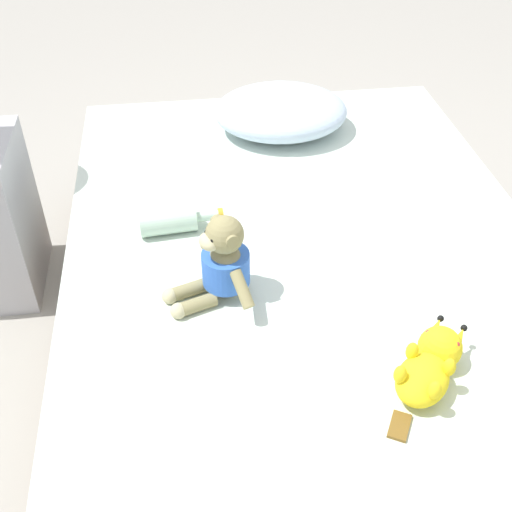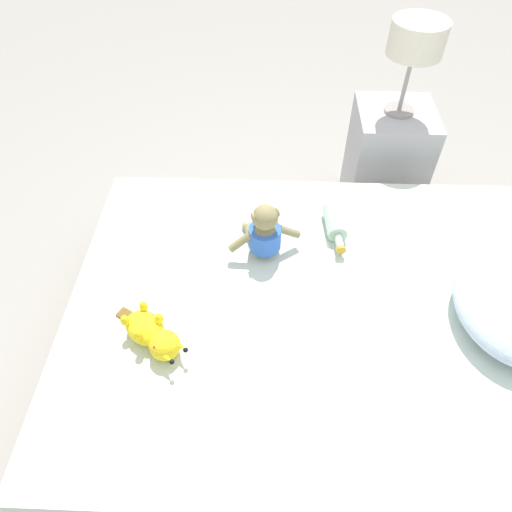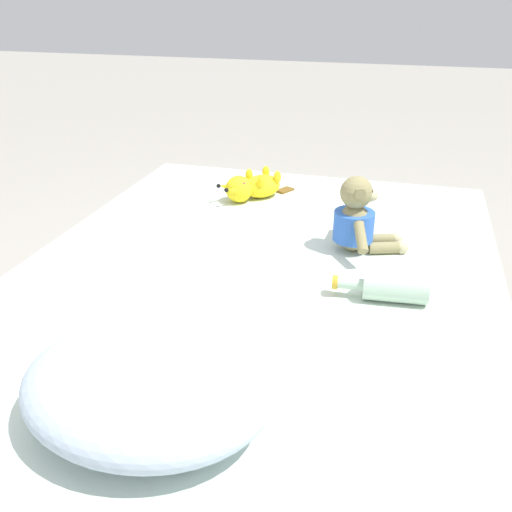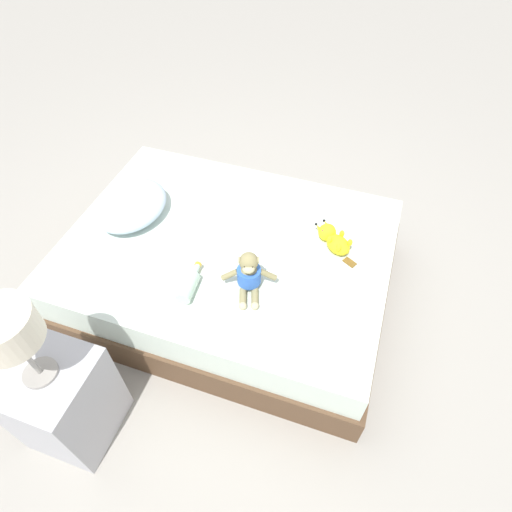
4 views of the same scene
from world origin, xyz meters
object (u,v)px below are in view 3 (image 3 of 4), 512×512
Objects in this scene: plush_monkey at (358,221)px; glass_bottle at (392,287)px; pillow at (148,385)px; plush_yellow_creature at (252,187)px; bed at (256,335)px.

glass_bottle is (-0.12, 0.28, -0.06)m from plush_monkey.
plush_yellow_creature is at bearing -83.43° from pillow.
plush_monkey reaches higher than plush_yellow_creature.
plush_monkey is 1.14× the size of glass_bottle.
plush_monkey is at bearing -66.66° from glass_bottle.
plush_yellow_creature reaches higher than glass_bottle.
pillow reaches higher than plush_yellow_creature.
plush_yellow_creature is (0.43, -0.35, -0.05)m from plush_monkey.
plush_monkey is at bearing 140.89° from plush_yellow_creature.
plush_monkey is 0.55m from plush_yellow_creature.
glass_bottle is (-0.41, -0.56, -0.04)m from pillow.
plush_monkey is at bearing -109.03° from pillow.
glass_bottle is at bearing 113.34° from plush_monkey.
plush_monkey is 0.99× the size of plush_yellow_creature.
bed is at bearing 106.84° from plush_yellow_creature.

